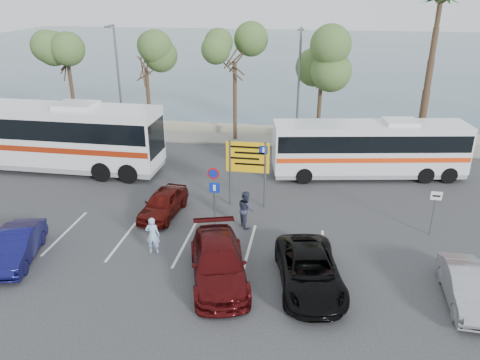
# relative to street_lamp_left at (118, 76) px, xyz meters

# --- Properties ---
(ground) EXTENTS (120.00, 120.00, 0.00)m
(ground) POSITION_rel_street_lamp_left_xyz_m (10.00, -13.52, -4.60)
(ground) COLOR #2E2E31
(ground) RESTS_ON ground
(kerb_strip) EXTENTS (44.00, 2.40, 0.15)m
(kerb_strip) POSITION_rel_street_lamp_left_xyz_m (10.00, 0.48, -4.52)
(kerb_strip) COLOR gray
(kerb_strip) RESTS_ON ground
(seawall) EXTENTS (48.00, 0.80, 0.60)m
(seawall) POSITION_rel_street_lamp_left_xyz_m (10.00, 2.48, -4.30)
(seawall) COLOR #A29B81
(seawall) RESTS_ON ground
(sea) EXTENTS (140.00, 140.00, 0.00)m
(sea) POSITION_rel_street_lamp_left_xyz_m (10.00, 46.48, -4.59)
(sea) COLOR #405B66
(sea) RESTS_ON ground
(tree_far_left) EXTENTS (3.20, 3.20, 7.60)m
(tree_far_left) POSITION_rel_street_lamp_left_xyz_m (-4.00, 0.48, 1.73)
(tree_far_left) COLOR #382619
(tree_far_left) RESTS_ON kerb_strip
(tree_left) EXTENTS (3.20, 3.20, 7.20)m
(tree_left) POSITION_rel_street_lamp_left_xyz_m (2.00, 0.48, 1.41)
(tree_left) COLOR #382619
(tree_left) RESTS_ON kerb_strip
(tree_mid) EXTENTS (3.20, 3.20, 8.00)m
(tree_mid) POSITION_rel_street_lamp_left_xyz_m (8.50, 0.48, 2.06)
(tree_mid) COLOR #382619
(tree_mid) RESTS_ON kerb_strip
(tree_right) EXTENTS (3.20, 3.20, 7.40)m
(tree_right) POSITION_rel_street_lamp_left_xyz_m (14.50, 0.48, 1.57)
(tree_right) COLOR #382619
(tree_right) RESTS_ON kerb_strip
(street_lamp_left) EXTENTS (0.45, 1.15, 8.01)m
(street_lamp_left) POSITION_rel_street_lamp_left_xyz_m (0.00, 0.00, 0.00)
(street_lamp_left) COLOR slate
(street_lamp_left) RESTS_ON kerb_strip
(street_lamp_right) EXTENTS (0.45, 1.15, 8.01)m
(street_lamp_right) POSITION_rel_street_lamp_left_xyz_m (13.00, 0.00, 0.00)
(street_lamp_right) COLOR slate
(street_lamp_right) RESTS_ON kerb_strip
(direction_sign) EXTENTS (2.20, 0.12, 3.60)m
(direction_sign) POSITION_rel_street_lamp_left_xyz_m (11.00, -10.32, -2.17)
(direction_sign) COLOR slate
(direction_sign) RESTS_ON ground
(sign_no_stop) EXTENTS (0.60, 0.08, 2.35)m
(sign_no_stop) POSITION_rel_street_lamp_left_xyz_m (9.40, -11.13, -3.02)
(sign_no_stop) COLOR slate
(sign_no_stop) RESTS_ON ground
(sign_parking) EXTENTS (0.50, 0.07, 2.25)m
(sign_parking) POSITION_rel_street_lamp_left_xyz_m (9.80, -12.73, -3.13)
(sign_parking) COLOR slate
(sign_parking) RESTS_ON ground
(sign_taxi) EXTENTS (0.50, 0.07, 2.20)m
(sign_taxi) POSITION_rel_street_lamp_left_xyz_m (19.80, -12.03, -3.18)
(sign_taxi) COLOR slate
(sign_taxi) RESTS_ON ground
(lane_markings) EXTENTS (12.02, 4.20, 0.01)m
(lane_markings) POSITION_rel_street_lamp_left_xyz_m (8.86, -14.52, -4.60)
(lane_markings) COLOR silver
(lane_markings) RESTS_ON ground
(coach_bus_left) EXTENTS (13.79, 3.04, 4.29)m
(coach_bus_left) POSITION_rel_street_lamp_left_xyz_m (-1.76, -7.02, -2.61)
(coach_bus_left) COLOR white
(coach_bus_left) RESTS_ON ground
(coach_bus_right) EXTENTS (11.49, 4.28, 3.50)m
(coach_bus_right) POSITION_rel_street_lamp_left_xyz_m (17.50, -5.13, -2.97)
(coach_bus_right) COLOR white
(coach_bus_right) RESTS_ON ground
(car_blue) EXTENTS (2.39, 4.25, 1.33)m
(car_blue) POSITION_rel_street_lamp_left_xyz_m (2.25, -17.02, -3.94)
(car_blue) COLOR #10104B
(car_blue) RESTS_ON ground
(car_maroon) EXTENTS (3.43, 5.50, 1.49)m
(car_maroon) POSITION_rel_street_lamp_left_xyz_m (10.84, -17.02, -3.86)
(car_maroon) COLOR #4C0C0E
(car_maroon) RESTS_ON ground
(car_red) EXTENTS (1.90, 3.94, 1.30)m
(car_red) POSITION_rel_street_lamp_left_xyz_m (7.00, -12.02, -3.95)
(car_red) COLOR #4A0D0A
(car_red) RESTS_ON ground
(suv_black) EXTENTS (3.12, 5.26, 1.37)m
(suv_black) POSITION_rel_street_lamp_left_xyz_m (14.36, -16.92, -3.91)
(suv_black) COLOR black
(suv_black) RESTS_ON ground
(car_silver_b) EXTENTS (1.46, 3.95, 1.29)m
(car_silver_b) POSITION_rel_street_lamp_left_xyz_m (20.00, -17.02, -3.95)
(car_silver_b) COLOR gray
(car_silver_b) RESTS_ON ground
(pedestrian_near) EXTENTS (0.64, 0.45, 1.67)m
(pedestrian_near) POSITION_rel_street_lamp_left_xyz_m (7.67, -15.52, -3.76)
(pedestrian_near) COLOR #9BBBE1
(pedestrian_near) RESTS_ON ground
(pedestrian_far) EXTENTS (1.02, 1.10, 1.80)m
(pedestrian_far) POSITION_rel_street_lamp_left_xyz_m (11.25, -12.52, -3.70)
(pedestrian_far) COLOR #303348
(pedestrian_far) RESTS_ON ground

